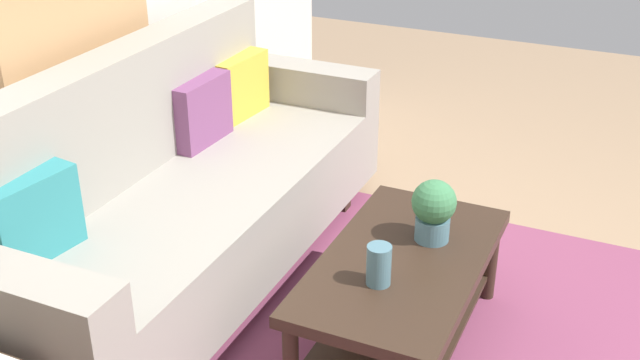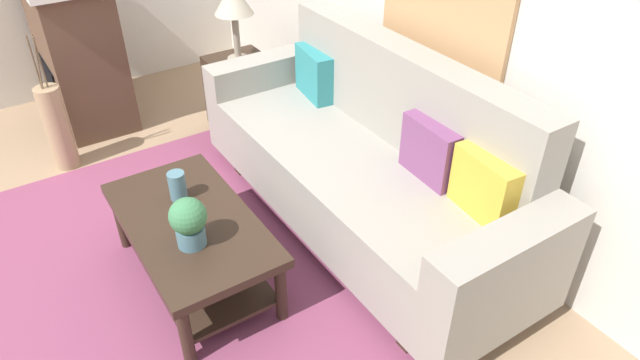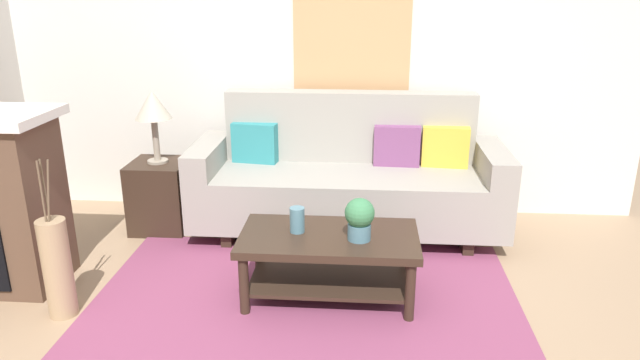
{
  "view_description": "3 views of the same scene",
  "coord_description": "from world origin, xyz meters",
  "px_view_note": "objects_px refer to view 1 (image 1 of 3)",
  "views": [
    {
      "loc": [
        -2.38,
        -0.17,
        2.1
      ],
      "look_at": [
        0.31,
        1.05,
        0.6
      ],
      "focal_mm": 44.65,
      "sensor_mm": 36.0,
      "label": 1
    },
    {
      "loc": [
        2.38,
        -0.04,
        2.26
      ],
      "look_at": [
        0.35,
        1.29,
        0.54
      ],
      "focal_mm": 31.65,
      "sensor_mm": 36.0,
      "label": 2
    },
    {
      "loc": [
        0.34,
        -2.65,
        1.9
      ],
      "look_at": [
        0.03,
        1.29,
        0.55
      ],
      "focal_mm": 32.62,
      "sensor_mm": 36.0,
      "label": 3
    }
  ],
  "objects_px": {
    "throw_pillow_teal": "(33,218)",
    "potted_plant_tabletop": "(434,209)",
    "couch": "(183,196)",
    "throw_pillow_mustard": "(240,86)",
    "tabletop_vase": "(379,265)",
    "coffee_table": "(401,283)",
    "throw_pillow_plum": "(201,111)"
  },
  "relations": [
    {
      "from": "couch",
      "to": "potted_plant_tabletop",
      "type": "relative_size",
      "value": 9.13
    },
    {
      "from": "couch",
      "to": "tabletop_vase",
      "type": "height_order",
      "value": "couch"
    },
    {
      "from": "couch",
      "to": "coffee_table",
      "type": "distance_m",
      "value": 1.08
    },
    {
      "from": "couch",
      "to": "throw_pillow_teal",
      "type": "relative_size",
      "value": 6.65
    },
    {
      "from": "coffee_table",
      "to": "tabletop_vase",
      "type": "relative_size",
      "value": 6.92
    },
    {
      "from": "throw_pillow_teal",
      "to": "potted_plant_tabletop",
      "type": "height_order",
      "value": "throw_pillow_teal"
    },
    {
      "from": "throw_pillow_plum",
      "to": "coffee_table",
      "type": "bearing_deg",
      "value": -111.17
    },
    {
      "from": "couch",
      "to": "tabletop_vase",
      "type": "relative_size",
      "value": 15.06
    },
    {
      "from": "throw_pillow_mustard",
      "to": "potted_plant_tabletop",
      "type": "distance_m",
      "value": 1.41
    },
    {
      "from": "coffee_table",
      "to": "potted_plant_tabletop",
      "type": "bearing_deg",
      "value": -17.31
    },
    {
      "from": "throw_pillow_plum",
      "to": "throw_pillow_mustard",
      "type": "relative_size",
      "value": 1.0
    },
    {
      "from": "couch",
      "to": "throw_pillow_mustard",
      "type": "distance_m",
      "value": 0.81
    },
    {
      "from": "coffee_table",
      "to": "tabletop_vase",
      "type": "bearing_deg",
      "value": 172.14
    },
    {
      "from": "throw_pillow_teal",
      "to": "throw_pillow_plum",
      "type": "bearing_deg",
      "value": 0.0
    },
    {
      "from": "couch",
      "to": "throw_pillow_plum",
      "type": "distance_m",
      "value": 0.47
    },
    {
      "from": "throw_pillow_teal",
      "to": "coffee_table",
      "type": "relative_size",
      "value": 0.33
    },
    {
      "from": "throw_pillow_plum",
      "to": "couch",
      "type": "bearing_deg",
      "value": -161.78
    },
    {
      "from": "throw_pillow_mustard",
      "to": "coffee_table",
      "type": "xyz_separation_m",
      "value": [
        -0.84,
        -1.19,
        -0.37
      ]
    },
    {
      "from": "couch",
      "to": "coffee_table",
      "type": "relative_size",
      "value": 2.17
    },
    {
      "from": "throw_pillow_mustard",
      "to": "potted_plant_tabletop",
      "type": "xyz_separation_m",
      "value": [
        -0.65,
        -1.25,
        -0.11
      ]
    },
    {
      "from": "throw_pillow_teal",
      "to": "coffee_table",
      "type": "xyz_separation_m",
      "value": [
        0.67,
        -1.19,
        -0.37
      ]
    },
    {
      "from": "throw_pillow_teal",
      "to": "potted_plant_tabletop",
      "type": "xyz_separation_m",
      "value": [
        0.86,
        -1.25,
        -0.11
      ]
    },
    {
      "from": "throw_pillow_plum",
      "to": "potted_plant_tabletop",
      "type": "height_order",
      "value": "throw_pillow_plum"
    },
    {
      "from": "throw_pillow_teal",
      "to": "tabletop_vase",
      "type": "relative_size",
      "value": 2.27
    },
    {
      "from": "throw_pillow_teal",
      "to": "potted_plant_tabletop",
      "type": "distance_m",
      "value": 1.52
    },
    {
      "from": "throw_pillow_plum",
      "to": "throw_pillow_mustard",
      "type": "height_order",
      "value": "same"
    },
    {
      "from": "throw_pillow_mustard",
      "to": "tabletop_vase",
      "type": "distance_m",
      "value": 1.57
    },
    {
      "from": "potted_plant_tabletop",
      "to": "throw_pillow_plum",
      "type": "bearing_deg",
      "value": 77.54
    },
    {
      "from": "throw_pillow_teal",
      "to": "coffee_table",
      "type": "bearing_deg",
      "value": -60.5
    },
    {
      "from": "throw_pillow_mustard",
      "to": "tabletop_vase",
      "type": "bearing_deg",
      "value": -131.77
    },
    {
      "from": "couch",
      "to": "potted_plant_tabletop",
      "type": "xyz_separation_m",
      "value": [
        0.1,
        -1.12,
        0.14
      ]
    },
    {
      "from": "couch",
      "to": "throw_pillow_mustard",
      "type": "xyz_separation_m",
      "value": [
        0.76,
        0.12,
        0.25
      ]
    }
  ]
}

